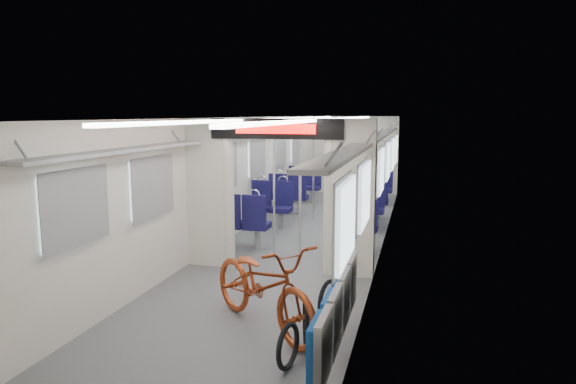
% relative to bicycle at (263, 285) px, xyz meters
% --- Properties ---
extents(carriage, '(12.00, 12.02, 2.31)m').
position_rel_bicycle_xyz_m(carriage, '(-0.43, 3.88, 0.99)').
color(carriage, '#515456').
rests_on(carriage, ground).
extents(bicycle, '(1.91, 1.76, 1.02)m').
position_rel_bicycle_xyz_m(bicycle, '(0.00, 0.00, 0.00)').
color(bicycle, '#933515').
rests_on(bicycle, ground).
extents(flip_bench, '(0.12, 2.14, 0.55)m').
position_rel_bicycle_xyz_m(flip_bench, '(0.93, -0.71, 0.07)').
color(flip_bench, gray).
rests_on(flip_bench, carriage).
extents(bike_hoop_a, '(0.13, 0.45, 0.45)m').
position_rel_bicycle_xyz_m(bike_hoop_a, '(0.49, -0.82, -0.31)').
color(bike_hoop_a, black).
rests_on(bike_hoop_a, ground).
extents(bike_hoop_b, '(0.19, 0.52, 0.53)m').
position_rel_bicycle_xyz_m(bike_hoop_b, '(0.55, -0.30, -0.27)').
color(bike_hoop_b, black).
rests_on(bike_hoop_b, ground).
extents(bike_hoop_c, '(0.18, 0.49, 0.50)m').
position_rel_bicycle_xyz_m(bike_hoop_c, '(0.66, 0.37, -0.28)').
color(bike_hoop_c, black).
rests_on(bike_hoop_c, ground).
extents(seat_bay_near_left, '(0.90, 2.03, 1.08)m').
position_rel_bicycle_xyz_m(seat_bay_near_left, '(-1.36, 4.11, 0.03)').
color(seat_bay_near_left, '#100D39').
rests_on(seat_bay_near_left, ground).
extents(seat_bay_near_right, '(0.91, 2.05, 1.09)m').
position_rel_bicycle_xyz_m(seat_bay_near_right, '(0.51, 4.47, 0.03)').
color(seat_bay_near_right, '#100D39').
rests_on(seat_bay_near_right, ground).
extents(seat_bay_far_left, '(0.89, 2.00, 1.08)m').
position_rel_bicycle_xyz_m(seat_bay_far_left, '(-1.36, 7.34, 0.03)').
color(seat_bay_far_left, '#100D39').
rests_on(seat_bay_far_left, ground).
extents(seat_bay_far_right, '(0.94, 2.19, 1.14)m').
position_rel_bicycle_xyz_m(seat_bay_far_right, '(0.51, 7.33, 0.05)').
color(seat_bay_far_right, '#100D39').
rests_on(seat_bay_far_right, ground).
extents(stanchion_near_left, '(0.04, 0.04, 2.30)m').
position_rel_bicycle_xyz_m(stanchion_near_left, '(-0.66, 2.76, 0.64)').
color(stanchion_near_left, silver).
rests_on(stanchion_near_left, ground).
extents(stanchion_near_right, '(0.05, 0.05, 2.30)m').
position_rel_bicycle_xyz_m(stanchion_near_right, '(-0.16, 2.50, 0.64)').
color(stanchion_near_right, silver).
rests_on(stanchion_near_right, ground).
extents(stanchion_far_left, '(0.04, 0.04, 2.30)m').
position_rel_bicycle_xyz_m(stanchion_far_left, '(-0.66, 6.00, 0.64)').
color(stanchion_far_left, silver).
rests_on(stanchion_far_left, ground).
extents(stanchion_far_right, '(0.04, 0.04, 2.30)m').
position_rel_bicycle_xyz_m(stanchion_far_right, '(-0.07, 5.79, 0.64)').
color(stanchion_far_right, silver).
rests_on(stanchion_far_right, ground).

